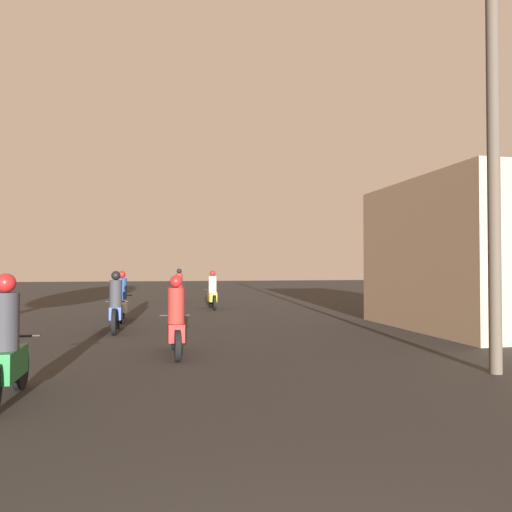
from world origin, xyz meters
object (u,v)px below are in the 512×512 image
Objects in this scene: motorcycle_white at (122,301)px; motorcycle_orange at (179,289)px; utility_pole_near at (493,110)px; motorcycle_green at (6,351)px; building_right_near at (489,255)px; motorcycle_yellow at (212,293)px; motorcycle_red at (176,323)px; motorcycle_blue at (116,307)px.

motorcycle_orange is at bearing 80.15° from motorcycle_white.
utility_pole_near reaches higher than motorcycle_orange.
motorcycle_green is 12.28m from building_right_near.
motorcycle_white is 5.19m from motorcycle_yellow.
motorcycle_yellow is at bearing 55.28° from motorcycle_white.
building_right_near is 0.72× the size of utility_pole_near.
motorcycle_yellow is 13.93m from utility_pole_near.
building_right_near is at bearing 6.93° from motorcycle_red.
motorcycle_green reaches higher than motorcycle_red.
building_right_near is at bearing 53.61° from utility_pole_near.
utility_pole_near is at bearing -74.22° from motorcycle_yellow.
motorcycle_green is 0.99× the size of motorcycle_red.
motorcycle_yellow is at bearing 130.17° from building_right_near.
motorcycle_white is at bearing -102.00° from motorcycle_orange.
utility_pole_near is at bearing -50.38° from motorcycle_white.
building_right_near is (6.73, -7.98, 1.39)m from motorcycle_yellow.
motorcycle_orange is 14.62m from building_right_near.
utility_pole_near is (7.13, 0.23, 3.58)m from motorcycle_green.
utility_pole_near reaches higher than motorcycle_green.
utility_pole_near is at bearing 11.49° from motorcycle_green.
motorcycle_white is 0.97× the size of motorcycle_orange.
building_right_near reaches higher than motorcycle_blue.
motorcycle_green is 17.93m from motorcycle_orange.
building_right_near is at bearing -46.58° from motorcycle_yellow.
motorcycle_red is 14.73m from motorcycle_orange.
utility_pole_near is at bearing -126.39° from building_right_near.
motorcycle_blue reaches higher than motorcycle_red.
motorcycle_green reaches higher than motorcycle_blue.
motorcycle_yellow is 0.34× the size of building_right_near.
utility_pole_near reaches higher than motorcycle_yellow.
motorcycle_green is 0.97× the size of motorcycle_blue.
motorcycle_orange is at bearing 85.04° from motorcycle_blue.
building_right_near is 6.79m from utility_pole_near.
motorcycle_blue is 11.12m from motorcycle_orange.
motorcycle_white reaches higher than motorcycle_red.
motorcycle_yellow is at bearing 70.57° from motorcycle_red.
motorcycle_white is 0.24× the size of utility_pole_near.
motorcycle_yellow is (3.34, 3.98, -0.00)m from motorcycle_white.
motorcycle_red is 9.15m from building_right_near.
motorcycle_orange reaches higher than motorcycle_blue.
motorcycle_green is 0.24× the size of utility_pole_near.
motorcycle_orange is at bearing 103.00° from utility_pole_near.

